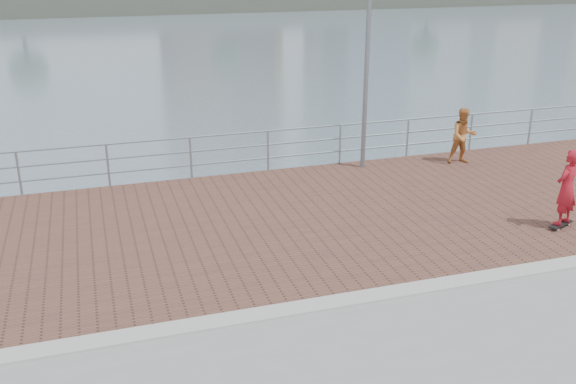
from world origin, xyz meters
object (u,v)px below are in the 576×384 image
object	(u,v)px
guardrail	(230,149)
skateboarder	(567,187)
street_lamp	(377,0)
bystander	(463,136)

from	to	relation	value
guardrail	skateboarder	world-z (taller)	skateboarder
guardrail	street_lamp	xyz separation A→B (m)	(3.55, -0.95, 3.71)
skateboarder	bystander	xyz separation A→B (m)	(0.38, 4.53, -0.13)
street_lamp	skateboarder	xyz separation A→B (m)	(2.37, -4.57, -3.48)
skateboarder	bystander	distance (m)	4.54
skateboarder	bystander	bearing A→B (deg)	-116.51
guardrail	bystander	world-z (taller)	bystander
skateboarder	guardrail	bearing A→B (deg)	-64.69
street_lamp	guardrail	bearing A→B (deg)	164.97
bystander	skateboarder	bearing A→B (deg)	-84.75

